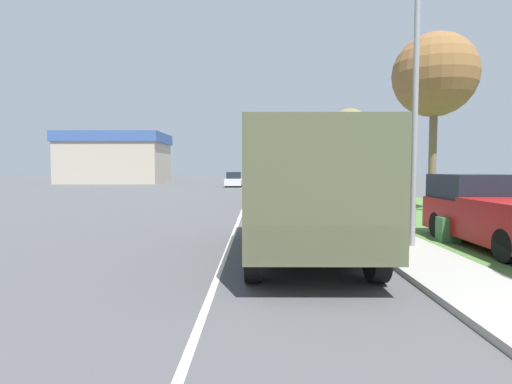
# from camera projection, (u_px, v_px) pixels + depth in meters

# --- Properties ---
(ground_plane) EXTENTS (180.00, 180.00, 0.00)m
(ground_plane) POSITION_uv_depth(u_px,v_px,m) (250.00, 191.00, 37.18)
(ground_plane) COLOR #4C4C4F
(lane_centre_stripe) EXTENTS (0.12, 120.00, 0.00)m
(lane_centre_stripe) POSITION_uv_depth(u_px,v_px,m) (250.00, 191.00, 37.18)
(lane_centre_stripe) COLOR silver
(lane_centre_stripe) RESTS_ON ground
(sidewalk_right) EXTENTS (1.80, 120.00, 0.12)m
(sidewalk_right) POSITION_uv_depth(u_px,v_px,m) (298.00, 190.00, 37.16)
(sidewalk_right) COLOR #9E9B93
(sidewalk_right) RESTS_ON ground
(grass_strip_right) EXTENTS (7.00, 120.00, 0.02)m
(grass_strip_right) POSITION_uv_depth(u_px,v_px,m) (345.00, 191.00, 37.13)
(grass_strip_right) COLOR #4C7538
(grass_strip_right) RESTS_ON ground
(military_truck) EXTENTS (2.58, 6.70, 2.96)m
(military_truck) POSITION_uv_depth(u_px,v_px,m) (302.00, 187.00, 9.37)
(military_truck) COLOR #474C38
(military_truck) RESTS_ON ground
(car_nearest_ahead) EXTENTS (1.81, 4.69, 1.52)m
(car_nearest_ahead) POSITION_uv_depth(u_px,v_px,m) (278.00, 193.00, 22.89)
(car_nearest_ahead) COLOR #336B3D
(car_nearest_ahead) RESTS_ON ground
(car_second_ahead) EXTENTS (1.91, 4.59, 1.38)m
(car_second_ahead) POSITION_uv_depth(u_px,v_px,m) (266.00, 186.00, 34.15)
(car_second_ahead) COLOR silver
(car_second_ahead) RESTS_ON ground
(car_third_ahead) EXTENTS (1.84, 4.87, 1.70)m
(car_third_ahead) POSITION_uv_depth(u_px,v_px,m) (234.00, 180.00, 46.36)
(car_third_ahead) COLOR silver
(car_third_ahead) RESTS_ON ground
(pickup_truck) EXTENTS (2.09, 5.06, 1.91)m
(pickup_truck) POSITION_uv_depth(u_px,v_px,m) (497.00, 213.00, 10.65)
(pickup_truck) COLOR maroon
(pickup_truck) RESTS_ON grass_strip_right
(lamp_post) EXTENTS (1.69, 0.24, 7.31)m
(lamp_post) POSITION_uv_depth(u_px,v_px,m) (408.00, 75.00, 9.99)
(lamp_post) COLOR gray
(lamp_post) RESTS_ON sidewalk_right
(tree_mid_right) EXTENTS (3.98, 3.98, 8.57)m
(tree_mid_right) POSITION_uv_depth(u_px,v_px,m) (435.00, 76.00, 19.18)
(tree_mid_right) COLOR brown
(tree_mid_right) RESTS_ON grass_strip_right
(tree_far_right) EXTENTS (3.61, 3.61, 7.16)m
(tree_far_right) POSITION_uv_depth(u_px,v_px,m) (349.00, 130.00, 33.85)
(tree_far_right) COLOR #4C3D2D
(tree_far_right) RESTS_ON grass_strip_right
(utility_box) EXTENTS (0.55, 0.45, 0.70)m
(utility_box) POSITION_uv_depth(u_px,v_px,m) (448.00, 229.00, 11.32)
(utility_box) COLOR #3D7042
(utility_box) RESTS_ON grass_strip_right
(building_distant) EXTENTS (14.34, 10.07, 7.12)m
(building_distant) POSITION_uv_depth(u_px,v_px,m) (116.00, 158.00, 57.49)
(building_distant) COLOR #B2A893
(building_distant) RESTS_ON ground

